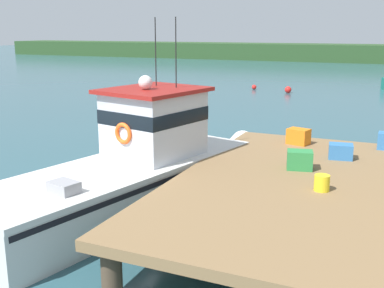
% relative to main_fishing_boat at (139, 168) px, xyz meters
% --- Properties ---
extents(ground_plane, '(200.00, 200.00, 0.00)m').
position_rel_main_fishing_boat_xyz_m(ground_plane, '(-0.33, -0.02, -1.01)').
color(ground_plane, '#2D5660').
extents(dock, '(6.00, 9.00, 1.20)m').
position_rel_main_fishing_boat_xyz_m(dock, '(4.47, -0.02, 0.07)').
color(dock, '#4C3D2D').
rests_on(dock, ground).
extents(main_fishing_boat, '(4.32, 9.96, 4.80)m').
position_rel_main_fishing_boat_xyz_m(main_fishing_boat, '(0.00, 0.00, 0.00)').
color(main_fishing_boat, silver).
rests_on(main_fishing_boat, ground).
extents(crate_single_far, '(0.68, 0.57, 0.46)m').
position_rel_main_fishing_boat_xyz_m(crate_single_far, '(3.95, 0.91, 0.42)').
color(crate_single_far, '#2D8442').
rests_on(crate_single_far, dock).
extents(crate_single_by_cleat, '(0.69, 0.58, 0.46)m').
position_rel_main_fishing_boat_xyz_m(crate_single_by_cleat, '(3.39, 3.47, 0.42)').
color(crate_single_by_cleat, orange).
rests_on(crate_single_by_cleat, dock).
extents(crate_stack_mid_dock, '(0.66, 0.52, 0.39)m').
position_rel_main_fishing_boat_xyz_m(crate_stack_mid_dock, '(4.73, 2.30, 0.39)').
color(crate_stack_mid_dock, '#3370B2').
rests_on(crate_stack_mid_dock, dock).
extents(bait_bucket, '(0.32, 0.32, 0.34)m').
position_rel_main_fishing_boat_xyz_m(bait_bucket, '(4.69, -0.47, 0.36)').
color(bait_bucket, yellow).
rests_on(bait_bucket, dock).
extents(mooring_buoy_outer, '(0.36, 0.36, 0.36)m').
position_rel_main_fishing_boat_xyz_m(mooring_buoy_outer, '(-4.34, 24.92, -0.83)').
color(mooring_buoy_outer, red).
rests_on(mooring_buoy_outer, ground).
extents(mooring_buoy_spare_mooring, '(0.48, 0.48, 0.48)m').
position_rel_main_fishing_boat_xyz_m(mooring_buoy_spare_mooring, '(-1.49, 23.89, -0.77)').
color(mooring_buoy_spare_mooring, red).
rests_on(mooring_buoy_spare_mooring, ground).
extents(far_shoreline, '(120.00, 8.00, 2.40)m').
position_rel_main_fishing_boat_xyz_m(far_shoreline, '(-0.33, 61.98, 0.19)').
color(far_shoreline, '#284723').
rests_on(far_shoreline, ground).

